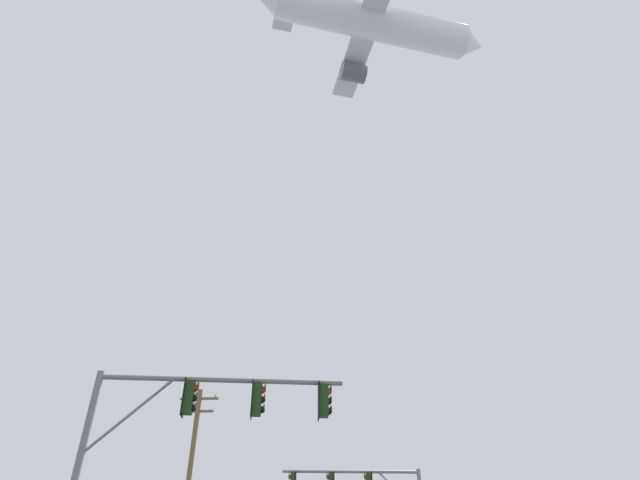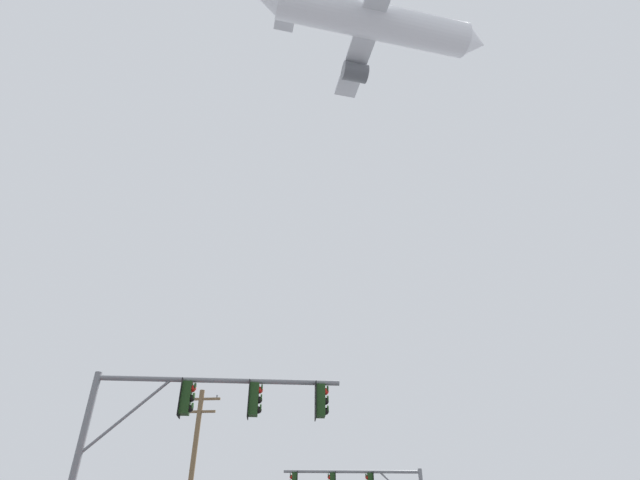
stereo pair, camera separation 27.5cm
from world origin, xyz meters
name	(u,v)px [view 2 (the right image)]	position (x,y,z in m)	size (l,w,h in m)	color
signal_pole_near	(189,424)	(-3.43, 7.74, 4.89)	(6.97, 1.20, 6.27)	slate
utility_pole	(191,480)	(-7.52, 21.97, 5.29)	(2.20, 0.28, 9.97)	brown
airplane	(374,22)	(5.09, 27.51, 52.71)	(26.89, 20.77, 7.42)	white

